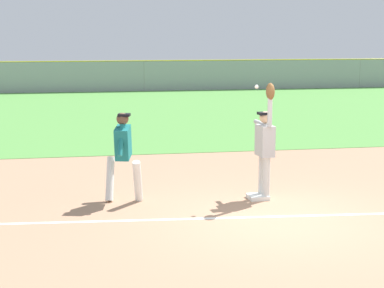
{
  "coord_description": "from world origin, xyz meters",
  "views": [
    {
      "loc": [
        -3.16,
        -9.98,
        3.22
      ],
      "look_at": [
        -1.14,
        1.86,
        1.05
      ],
      "focal_mm": 58.26,
      "sensor_mm": 36.0,
      "label": 1
    }
  ],
  "objects_px": {
    "parked_car_black": "(119,73)",
    "first_base": "(258,197)",
    "fielder": "(265,142)",
    "parked_car_white": "(208,73)",
    "parked_car_blue": "(303,72)",
    "parked_car_red": "(28,75)",
    "baseball": "(257,87)",
    "runner": "(123,151)"
  },
  "relations": [
    {
      "from": "runner",
      "to": "parked_car_black",
      "type": "distance_m",
      "value": 27.47
    },
    {
      "from": "parked_car_black",
      "to": "fielder",
      "type": "bearing_deg",
      "value": -86.44
    },
    {
      "from": "first_base",
      "to": "parked_car_black",
      "type": "xyz_separation_m",
      "value": [
        -1.21,
        27.69,
        0.63
      ]
    },
    {
      "from": "runner",
      "to": "parked_car_black",
      "type": "relative_size",
      "value": 0.39
    },
    {
      "from": "parked_car_white",
      "to": "parked_car_blue",
      "type": "height_order",
      "value": "same"
    },
    {
      "from": "parked_car_black",
      "to": "parked_car_blue",
      "type": "height_order",
      "value": "same"
    },
    {
      "from": "fielder",
      "to": "parked_car_black",
      "type": "distance_m",
      "value": 27.73
    },
    {
      "from": "fielder",
      "to": "parked_car_red",
      "type": "bearing_deg",
      "value": -80.79
    },
    {
      "from": "baseball",
      "to": "parked_car_white",
      "type": "relative_size",
      "value": 0.02
    },
    {
      "from": "first_base",
      "to": "runner",
      "type": "bearing_deg",
      "value": 174.34
    },
    {
      "from": "fielder",
      "to": "parked_car_red",
      "type": "height_order",
      "value": "fielder"
    },
    {
      "from": "first_base",
      "to": "baseball",
      "type": "distance_m",
      "value": 2.16
    },
    {
      "from": "parked_car_red",
      "to": "first_base",
      "type": "bearing_deg",
      "value": -70.34
    },
    {
      "from": "runner",
      "to": "parked_car_blue",
      "type": "relative_size",
      "value": 0.39
    },
    {
      "from": "baseball",
      "to": "parked_car_white",
      "type": "distance_m",
      "value": 27.64
    },
    {
      "from": "baseball",
      "to": "parked_car_red",
      "type": "relative_size",
      "value": 0.02
    },
    {
      "from": "runner",
      "to": "fielder",
      "type": "bearing_deg",
      "value": 7.62
    },
    {
      "from": "first_base",
      "to": "baseball",
      "type": "bearing_deg",
      "value": -149.56
    },
    {
      "from": "first_base",
      "to": "parked_car_red",
      "type": "xyz_separation_m",
      "value": [
        -6.64,
        26.84,
        0.63
      ]
    },
    {
      "from": "parked_car_black",
      "to": "first_base",
      "type": "bearing_deg",
      "value": -86.7
    },
    {
      "from": "fielder",
      "to": "parked_car_black",
      "type": "xyz_separation_m",
      "value": [
        -1.34,
        27.69,
        -0.45
      ]
    },
    {
      "from": "first_base",
      "to": "runner",
      "type": "xyz_separation_m",
      "value": [
        -2.59,
        0.26,
        0.96
      ]
    },
    {
      "from": "parked_car_white",
      "to": "parked_car_blue",
      "type": "distance_m",
      "value": 6.26
    },
    {
      "from": "baseball",
      "to": "first_base",
      "type": "bearing_deg",
      "value": 30.44
    },
    {
      "from": "parked_car_blue",
      "to": "runner",
      "type": "bearing_deg",
      "value": -114.57
    },
    {
      "from": "fielder",
      "to": "parked_car_red",
      "type": "distance_m",
      "value": 27.68
    },
    {
      "from": "parked_car_white",
      "to": "baseball",
      "type": "bearing_deg",
      "value": -105.86
    },
    {
      "from": "fielder",
      "to": "baseball",
      "type": "relative_size",
      "value": 30.81
    },
    {
      "from": "parked_car_red",
      "to": "parked_car_white",
      "type": "xyz_separation_m",
      "value": [
        11.01,
        0.36,
        0.0
      ]
    },
    {
      "from": "parked_car_blue",
      "to": "parked_car_red",
      "type": "bearing_deg",
      "value": -176.96
    },
    {
      "from": "first_base",
      "to": "baseball",
      "type": "xyz_separation_m",
      "value": [
        -0.08,
        -0.05,
        2.16
      ]
    },
    {
      "from": "runner",
      "to": "baseball",
      "type": "height_order",
      "value": "baseball"
    },
    {
      "from": "parked_car_red",
      "to": "parked_car_black",
      "type": "bearing_deg",
      "value": 14.7
    },
    {
      "from": "fielder",
      "to": "parked_car_red",
      "type": "relative_size",
      "value": 0.5
    },
    {
      "from": "fielder",
      "to": "parked_car_white",
      "type": "relative_size",
      "value": 0.5
    },
    {
      "from": "fielder",
      "to": "runner",
      "type": "height_order",
      "value": "fielder"
    },
    {
      "from": "runner",
      "to": "baseball",
      "type": "relative_size",
      "value": 23.24
    },
    {
      "from": "parked_car_black",
      "to": "parked_car_blue",
      "type": "bearing_deg",
      "value": -1.03
    },
    {
      "from": "first_base",
      "to": "parked_car_white",
      "type": "bearing_deg",
      "value": 80.87
    },
    {
      "from": "parked_car_blue",
      "to": "first_base",
      "type": "bearing_deg",
      "value": -109.8
    },
    {
      "from": "fielder",
      "to": "parked_car_black",
      "type": "relative_size",
      "value": 0.52
    },
    {
      "from": "baseball",
      "to": "parked_car_black",
      "type": "bearing_deg",
      "value": 92.34
    }
  ]
}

